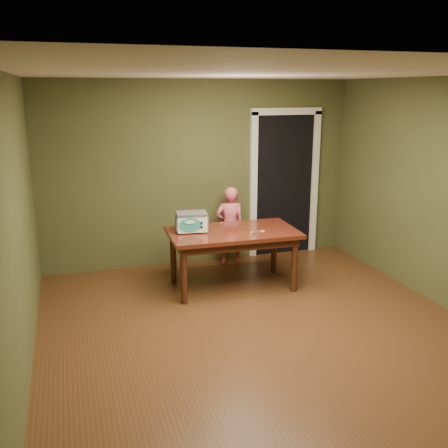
# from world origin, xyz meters

# --- Properties ---
(floor) EXTENTS (5.00, 5.00, 0.00)m
(floor) POSITION_xyz_m (0.00, 0.00, 0.00)
(floor) COLOR #502F17
(floor) RESTS_ON ground
(room_shell) EXTENTS (4.52, 5.02, 2.61)m
(room_shell) POSITION_xyz_m (0.00, 0.00, 1.71)
(room_shell) COLOR #484B28
(room_shell) RESTS_ON ground
(doorway) EXTENTS (1.10, 0.66, 2.25)m
(doorway) POSITION_xyz_m (1.30, 2.78, 1.06)
(doorway) COLOR black
(doorway) RESTS_ON ground
(dining_table) EXTENTS (1.63, 0.95, 0.75)m
(dining_table) POSITION_xyz_m (0.11, 1.38, 0.65)
(dining_table) COLOR #3D190D
(dining_table) RESTS_ON floor
(toy_oven) EXTENTS (0.42, 0.31, 0.24)m
(toy_oven) POSITION_xyz_m (-0.39, 1.49, 0.88)
(toy_oven) COLOR #4C4F54
(toy_oven) RESTS_ON dining_table
(baking_pan) EXTENTS (0.10, 0.10, 0.02)m
(baking_pan) POSITION_xyz_m (0.36, 1.18, 0.76)
(baking_pan) COLOR silver
(baking_pan) RESTS_ON dining_table
(spatula) EXTENTS (0.18, 0.03, 0.01)m
(spatula) POSITION_xyz_m (0.38, 1.22, 0.75)
(spatula) COLOR #E5E363
(spatula) RESTS_ON dining_table
(child) EXTENTS (0.46, 0.34, 1.14)m
(child) POSITION_xyz_m (0.35, 2.20, 0.57)
(child) COLOR #E15C72
(child) RESTS_ON floor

